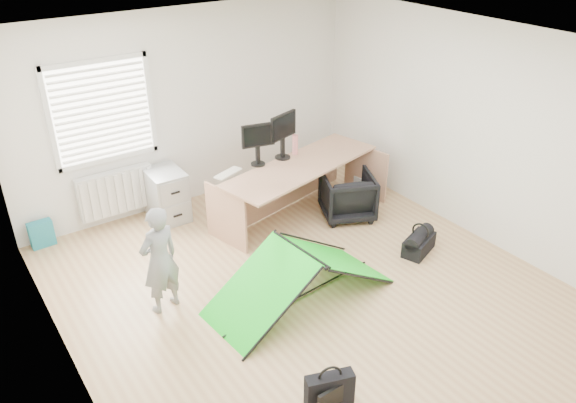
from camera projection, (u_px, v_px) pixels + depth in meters
ground at (308, 290)px, 6.31m from camera, size 5.50×5.50×0.00m
back_wall at (190, 108)px, 7.66m from camera, size 5.00×0.02×2.70m
window at (102, 112)px, 6.93m from camera, size 1.20×0.06×1.20m
radiator at (116, 192)px, 7.43m from camera, size 1.00×0.12×0.60m
desk at (301, 192)px, 7.55m from camera, size 2.45×1.25×0.80m
filing_cabinet at (167, 195)px, 7.57m from camera, size 0.46×0.61×0.70m
monitor_left at (258, 150)px, 7.26m from camera, size 0.45×0.19×0.42m
monitor_right at (283, 142)px, 7.44m from camera, size 0.49×0.25×0.46m
keyboard at (228, 173)px, 7.11m from camera, size 0.43×0.27×0.02m
thermos at (295, 144)px, 7.60m from camera, size 0.10×0.10×0.28m
office_chair at (347, 196)px, 7.63m from camera, size 0.90×0.91×0.63m
person at (160, 260)px, 5.75m from camera, size 0.50×0.38×1.22m
kite at (301, 274)px, 6.04m from camera, size 2.12×1.07×0.64m
storage_crate at (366, 180)px, 8.46m from camera, size 0.48×0.35×0.26m
tote_bag at (42, 234)px, 7.03m from camera, size 0.29×0.14×0.34m
laptop_bag at (329, 390)px, 4.82m from camera, size 0.44×0.26×0.32m
duffel_bag at (419, 245)px, 6.93m from camera, size 0.54×0.40×0.21m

